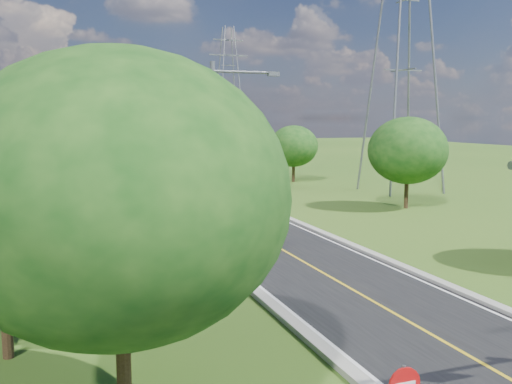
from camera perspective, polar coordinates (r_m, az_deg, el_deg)
ground at (r=72.66m, az=-9.73°, el=1.22°), size 260.00×260.00×0.00m
road at (r=78.55m, az=-10.49°, el=1.68°), size 8.00×150.00×0.06m
curb_left at (r=77.99m, az=-13.57°, el=1.62°), size 0.50×150.00×0.22m
curb_right at (r=79.32m, az=-7.46°, el=1.85°), size 0.50×150.00×0.22m
speed_limit_sign at (r=52.57m, az=0.02°, el=0.76°), size 0.55×0.09×2.40m
overpass at (r=151.79m, az=-15.01°, el=5.15°), size 30.00×3.00×3.20m
streetlight_near_left at (r=24.11m, az=-4.28°, el=3.27°), size 5.90×0.25×10.00m
streetlight_mid_left at (r=56.58m, az=-13.22°, el=5.44°), size 5.90×0.25×10.00m
streetlight_far_right at (r=91.08m, az=-8.05°, el=6.23°), size 5.90×0.25×10.00m
power_tower_near at (r=61.99m, az=14.55°, el=13.02°), size 9.00×6.40×28.00m
power_tower_far at (r=132.05m, az=-2.76°, el=10.13°), size 9.00×6.40×28.00m
tree_lc at (r=61.29m, az=-22.17°, el=4.89°), size 7.56×7.56×8.79m
tree_ld at (r=85.36m, az=-22.83°, el=4.99°), size 6.72×6.72×7.82m
tree_le at (r=109.26m, az=-20.83°, el=5.15°), size 5.88×5.88×6.84m
tree_lf at (r=13.38m, az=-13.59°, el=-0.46°), size 7.98×7.98×9.28m
tree_rb at (r=50.09m, az=14.93°, el=4.03°), size 6.72×6.72×7.82m
tree_rc at (r=68.95m, az=3.79°, el=4.60°), size 5.88×5.88×6.84m
tree_rd at (r=92.04m, az=-1.03°, el=5.89°), size 7.14×7.14×8.30m
tree_re at (r=114.45m, az=-6.08°, el=5.52°), size 5.46×5.46×6.35m
tree_rf at (r=134.70m, az=-6.64°, el=6.05°), size 6.30×6.30×7.33m
bus_outbound at (r=85.28m, az=-10.49°, el=3.26°), size 3.33×12.07×3.33m
bus_inbound at (r=83.98m, az=-12.28°, el=3.19°), size 3.31×12.41×3.43m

